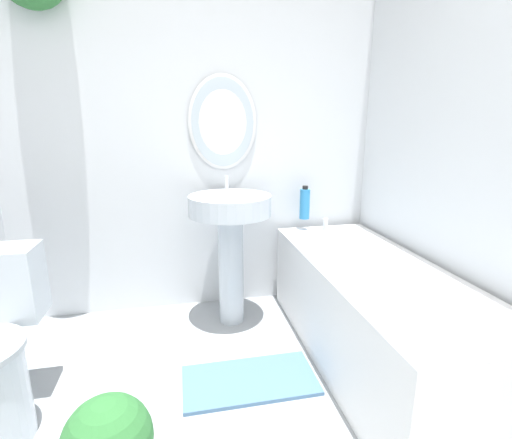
% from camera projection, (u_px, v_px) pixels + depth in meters
% --- Properties ---
extents(wall_back, '(2.51, 0.36, 2.40)m').
position_uv_depth(wall_back, '(180.00, 117.00, 2.36)').
color(wall_back, silver).
rests_on(wall_back, ground_plane).
extents(wall_right, '(0.06, 2.33, 2.40)m').
position_uv_depth(wall_right, '(498.00, 136.00, 1.58)').
color(wall_right, silver).
rests_on(wall_right, ground_plane).
extents(pedestal_sink, '(0.50, 0.50, 0.93)m').
position_uv_depth(pedestal_sink, '(230.00, 229.00, 2.29)').
color(pedestal_sink, silver).
rests_on(pedestal_sink, ground_plane).
extents(bathtub, '(0.63, 1.60, 0.62)m').
position_uv_depth(bathtub, '(373.00, 311.00, 1.98)').
color(bathtub, silver).
rests_on(bathtub, ground_plane).
extents(shampoo_bottle, '(0.07, 0.07, 0.23)m').
position_uv_depth(shampoo_bottle, '(305.00, 203.00, 2.54)').
color(shampoo_bottle, '#2D84C6').
rests_on(shampoo_bottle, bathtub).
extents(bath_mat, '(0.66, 0.34, 0.02)m').
position_uv_depth(bath_mat, '(250.00, 380.00, 1.85)').
color(bath_mat, '#4C7093').
rests_on(bath_mat, ground_plane).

